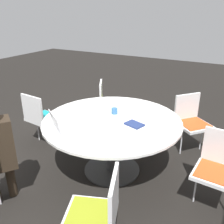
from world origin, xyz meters
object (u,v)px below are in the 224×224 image
at_px(chair_2, 219,165).
at_px(chair_5, 40,115).
at_px(chair_4, 108,101).
at_px(chair_1, 98,211).
at_px(spiral_notebook, 134,124).
at_px(chair_3, 191,119).
at_px(coffee_cup, 114,111).
at_px(laptop, 61,126).

height_order(chair_2, chair_5, same).
xyz_separation_m(chair_4, chair_5, (1.04, -0.61, 0.00)).
height_order(chair_1, spiral_notebook, chair_1).
xyz_separation_m(chair_3, coffee_cup, (0.85, -0.83, 0.27)).
bearing_deg(coffee_cup, chair_3, 135.74).
xyz_separation_m(chair_4, laptop, (1.63, 0.31, 0.28)).
distance_m(chair_2, coffee_cup, 1.38).
relative_size(chair_1, spiral_notebook, 3.51).
relative_size(spiral_notebook, coffee_cup, 3.01).
bearing_deg(laptop, chair_3, -91.84).
distance_m(chair_5, coffee_cup, 1.26).
bearing_deg(chair_5, spiral_notebook, 2.96).
relative_size(laptop, spiral_notebook, 1.70).
relative_size(chair_2, chair_5, 1.00).
xyz_separation_m(chair_5, coffee_cup, (-0.12, 1.22, 0.27)).
bearing_deg(chair_4, spiral_notebook, 12.96).
relative_size(chair_4, spiral_notebook, 3.51).
bearing_deg(chair_2, coffee_cup, -4.37).
height_order(laptop, coffee_cup, laptop).
height_order(chair_2, spiral_notebook, chair_2).
bearing_deg(coffee_cup, laptop, -22.96).
distance_m(chair_1, laptop, 1.12).
height_order(chair_3, spiral_notebook, chair_3).
height_order(chair_2, chair_3, same).
bearing_deg(chair_3, spiral_notebook, 16.06).
bearing_deg(spiral_notebook, chair_5, -92.66).
bearing_deg(chair_5, laptop, -27.03).
relative_size(laptop, coffee_cup, 5.13).
bearing_deg(coffee_cup, chair_4, -146.33).
bearing_deg(laptop, chair_1, 177.79).
xyz_separation_m(chair_4, coffee_cup, (0.92, 0.61, 0.27)).
xyz_separation_m(chair_2, spiral_notebook, (-0.02, -0.97, 0.24)).
bearing_deg(chair_4, coffee_cup, 5.16).
bearing_deg(chair_3, coffee_cup, -4.40).
height_order(chair_1, chair_3, same).
xyz_separation_m(chair_4, spiral_notebook, (1.11, 0.98, 0.24)).
bearing_deg(chair_4, laptop, -17.68).
bearing_deg(spiral_notebook, chair_3, 156.21).
distance_m(chair_3, chair_5, 2.27).
height_order(chair_3, laptop, laptop).
relative_size(chair_3, chair_5, 1.00).
xyz_separation_m(chair_3, spiral_notebook, (1.04, -0.46, 0.24)).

